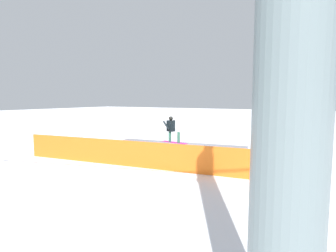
{
  "coord_description": "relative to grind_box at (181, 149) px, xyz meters",
  "views": [
    {
      "loc": [
        -6.49,
        12.57,
        2.91
      ],
      "look_at": [
        0.19,
        1.02,
        1.55
      ],
      "focal_mm": 29.26,
      "sensor_mm": 36.0,
      "label": 1
    }
  ],
  "objects": [
    {
      "name": "safety_fence",
      "position": [
        0.0,
        3.37,
        0.29
      ],
      "size": [
        12.28,
        1.7,
        1.11
      ],
      "primitive_type": "cube",
      "rotation": [
        0.0,
        0.0,
        0.13
      ],
      "color": "orange",
      "rests_on": "ground_plane"
    },
    {
      "name": "grind_box",
      "position": [
        0.0,
        0.0,
        0.0
      ],
      "size": [
        6.74,
        1.53,
        0.58
      ],
      "color": "#296DBA",
      "rests_on": "ground_plane"
    },
    {
      "name": "snowboarder",
      "position": [
        0.54,
        0.02,
        1.05
      ],
      "size": [
        1.57,
        0.54,
        1.38
      ],
      "color": "#B81A80",
      "rests_on": "grind_box"
    },
    {
      "name": "trail_marker",
      "position": [
        -4.36,
        0.04,
        0.92
      ],
      "size": [
        0.4,
        0.1,
        2.22
      ],
      "color": "#262628",
      "rests_on": "ground_plane"
    },
    {
      "name": "ground_plane",
      "position": [
        0.0,
        0.0,
        -0.26
      ],
      "size": [
        120.0,
        120.0,
        0.0
      ],
      "primitive_type": "plane",
      "color": "white"
    }
  ]
}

